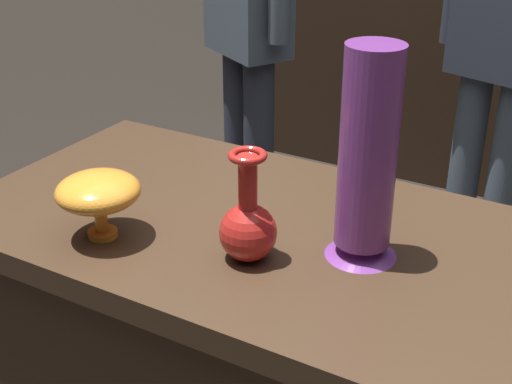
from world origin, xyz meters
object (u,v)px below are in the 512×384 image
at_px(vase_left_accent, 367,162).
at_px(visitor_center_back, 506,33).
at_px(vase_centerpiece, 248,225).
at_px(visitor_near_left, 248,8).
at_px(vase_tall_behind, 98,193).

xyz_separation_m(vase_left_accent, visitor_center_back, (-0.06, 1.33, -0.07)).
relative_size(vase_centerpiece, visitor_near_left, 0.12).
distance_m(vase_left_accent, visitor_near_left, 1.37).
xyz_separation_m(vase_tall_behind, visitor_center_back, (0.38, 1.51, 0.02)).
relative_size(vase_left_accent, visitor_center_back, 0.24).
bearing_deg(vase_left_accent, visitor_center_back, 92.37).
distance_m(vase_tall_behind, visitor_center_back, 1.56).
distance_m(vase_left_accent, visitor_center_back, 1.33).
xyz_separation_m(vase_tall_behind, visitor_near_left, (-0.42, 1.24, 0.06)).
bearing_deg(vase_centerpiece, visitor_near_left, 120.50).
bearing_deg(visitor_near_left, visitor_center_back, -131.91).
relative_size(vase_tall_behind, vase_left_accent, 0.41).
relative_size(vase_centerpiece, vase_left_accent, 0.53).
distance_m(vase_centerpiece, visitor_near_left, 1.37).
bearing_deg(visitor_center_back, vase_left_accent, 108.98).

